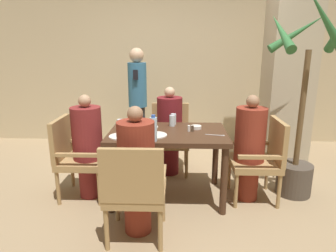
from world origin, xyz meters
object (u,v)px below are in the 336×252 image
at_px(glass_tall_mid, 120,125).
at_px(diner_in_left_chair, 88,146).
at_px(chair_right_side, 262,156).
at_px(chair_left_side, 76,154).
at_px(diner_in_right_chair, 249,147).
at_px(standing_host, 138,99).
at_px(water_bottle, 153,129).
at_px(teacup_with_saucer, 152,125).
at_px(glass_tall_near, 173,119).
at_px(plate_main_left, 155,135).
at_px(diner_in_far_chair, 170,130).
at_px(plate_main_right, 122,136).
at_px(glass_tall_far, 172,121).
at_px(diner_in_near_chair, 137,170).
at_px(chair_near_corner, 135,188).
at_px(bowl_small, 196,127).
at_px(chair_far_side, 170,135).
at_px(potted_palm, 299,130).

bearing_deg(glass_tall_mid, diner_in_left_chair, -177.86).
bearing_deg(chair_right_side, chair_left_side, 180.00).
bearing_deg(diner_in_right_chair, standing_host, 135.06).
bearing_deg(diner_in_left_chair, standing_host, 74.77).
relative_size(diner_in_right_chair, water_bottle, 4.53).
xyz_separation_m(teacup_with_saucer, glass_tall_near, (0.23, 0.13, 0.04)).
bearing_deg(plate_main_left, diner_in_far_chair, 80.99).
distance_m(plate_main_right, water_bottle, 0.37).
relative_size(glass_tall_near, glass_tall_far, 1.00).
height_order(chair_left_side, diner_in_near_chair, diner_in_near_chair).
height_order(chair_near_corner, standing_host, standing_host).
relative_size(diner_in_left_chair, diner_in_right_chair, 1.00).
distance_m(bowl_small, water_bottle, 0.63).
bearing_deg(chair_near_corner, chair_far_side, 81.08).
xyz_separation_m(chair_left_side, plate_main_left, (0.88, -0.15, 0.27)).
height_order(chair_right_side, teacup_with_saucer, chair_right_side).
height_order(glass_tall_near, glass_tall_far, same).
xyz_separation_m(chair_right_side, diner_in_near_chair, (-1.25, -0.65, 0.11)).
distance_m(plate_main_right, glass_tall_far, 0.66).
xyz_separation_m(chair_right_side, chair_near_corner, (-1.25, -0.79, 0.00)).
height_order(chair_near_corner, glass_tall_near, chair_near_corner).
distance_m(chair_left_side, bowl_small, 1.35).
bearing_deg(diner_in_right_chair, plate_main_right, -171.05).
height_order(diner_in_right_chair, standing_host, standing_host).
relative_size(plate_main_right, bowl_small, 2.18).
height_order(chair_left_side, plate_main_left, chair_left_side).
height_order(teacup_with_saucer, glass_tall_far, glass_tall_far).
distance_m(diner_in_far_chair, glass_tall_far, 0.48).
relative_size(glass_tall_near, glass_tall_mid, 1.00).
relative_size(chair_left_side, diner_in_near_chair, 0.77).
distance_m(chair_left_side, glass_tall_mid, 0.60).
xyz_separation_m(chair_far_side, plate_main_right, (-0.46, -1.00, 0.27)).
bearing_deg(potted_palm, glass_tall_mid, -176.70).
bearing_deg(chair_left_side, glass_tall_mid, 1.54).
bearing_deg(glass_tall_near, glass_tall_mid, -152.55).
distance_m(standing_host, potted_palm, 2.29).
relative_size(diner_in_left_chair, teacup_with_saucer, 9.04).
xyz_separation_m(chair_far_side, chair_right_side, (1.01, -0.79, 0.00)).
distance_m(chair_right_side, potted_palm, 0.51).
bearing_deg(water_bottle, glass_tall_near, 74.33).
xyz_separation_m(plate_main_right, water_bottle, (0.33, -0.12, 0.11)).
distance_m(glass_tall_mid, glass_tall_far, 0.59).
bearing_deg(teacup_with_saucer, standing_host, 105.03).
xyz_separation_m(diner_in_far_chair, glass_tall_near, (0.05, -0.35, 0.23)).
relative_size(chair_far_side, chair_right_side, 1.00).
xyz_separation_m(chair_left_side, glass_tall_far, (1.05, 0.23, 0.33)).
xyz_separation_m(potted_palm, plate_main_right, (-1.88, -0.33, 0.01)).
distance_m(chair_far_side, teacup_with_saucer, 0.71).
distance_m(diner_in_right_chair, glass_tall_far, 0.89).
bearing_deg(diner_in_near_chair, chair_left_side, 139.36).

